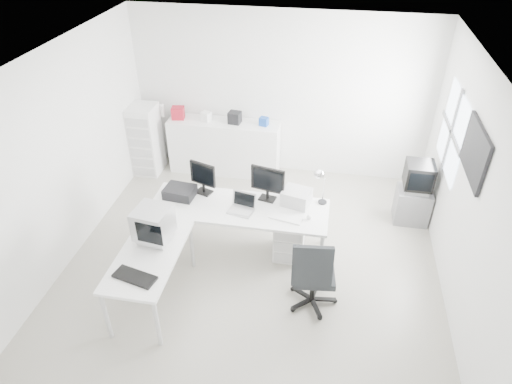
% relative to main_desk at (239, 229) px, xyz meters
% --- Properties ---
extents(floor, '(5.00, 5.00, 0.01)m').
position_rel_main_desk_xyz_m(floor, '(0.23, -0.17, -0.38)').
color(floor, beige).
rests_on(floor, ground).
extents(ceiling, '(5.00, 5.00, 0.01)m').
position_rel_main_desk_xyz_m(ceiling, '(0.23, -0.17, 2.42)').
color(ceiling, white).
rests_on(ceiling, back_wall).
extents(back_wall, '(5.00, 0.02, 2.80)m').
position_rel_main_desk_xyz_m(back_wall, '(0.23, 2.33, 1.02)').
color(back_wall, silver).
rests_on(back_wall, floor).
extents(left_wall, '(0.02, 5.00, 2.80)m').
position_rel_main_desk_xyz_m(left_wall, '(-2.27, -0.17, 1.02)').
color(left_wall, silver).
rests_on(left_wall, floor).
extents(right_wall, '(0.02, 5.00, 2.80)m').
position_rel_main_desk_xyz_m(right_wall, '(2.73, -0.17, 1.02)').
color(right_wall, silver).
rests_on(right_wall, floor).
extents(window, '(0.02, 1.20, 1.10)m').
position_rel_main_desk_xyz_m(window, '(2.71, 1.03, 1.23)').
color(window, white).
rests_on(window, right_wall).
extents(wall_picture, '(0.04, 0.90, 0.60)m').
position_rel_main_desk_xyz_m(wall_picture, '(2.70, -0.07, 1.52)').
color(wall_picture, black).
rests_on(wall_picture, right_wall).
extents(main_desk, '(2.40, 0.80, 0.75)m').
position_rel_main_desk_xyz_m(main_desk, '(0.00, 0.00, 0.00)').
color(main_desk, white).
rests_on(main_desk, floor).
extents(side_desk, '(0.70, 1.40, 0.75)m').
position_rel_main_desk_xyz_m(side_desk, '(-0.85, -1.10, 0.00)').
color(side_desk, white).
rests_on(side_desk, floor).
extents(drawer_pedestal, '(0.40, 0.50, 0.60)m').
position_rel_main_desk_xyz_m(drawer_pedestal, '(0.70, 0.05, -0.08)').
color(drawer_pedestal, white).
rests_on(drawer_pedestal, floor).
extents(inkjet_printer, '(0.43, 0.35, 0.14)m').
position_rel_main_desk_xyz_m(inkjet_printer, '(-0.85, 0.10, 0.45)').
color(inkjet_printer, black).
rests_on(inkjet_printer, main_desk).
extents(lcd_monitor_small, '(0.44, 0.34, 0.49)m').
position_rel_main_desk_xyz_m(lcd_monitor_small, '(-0.55, 0.25, 0.62)').
color(lcd_monitor_small, black).
rests_on(lcd_monitor_small, main_desk).
extents(lcd_monitor_large, '(0.50, 0.29, 0.49)m').
position_rel_main_desk_xyz_m(lcd_monitor_large, '(0.35, 0.25, 0.62)').
color(lcd_monitor_large, black).
rests_on(lcd_monitor_large, main_desk).
extents(laptop, '(0.39, 0.40, 0.22)m').
position_rel_main_desk_xyz_m(laptop, '(0.05, -0.10, 0.49)').
color(laptop, '#B7B7BA').
rests_on(laptop, main_desk).
extents(white_keyboard, '(0.45, 0.22, 0.02)m').
position_rel_main_desk_xyz_m(white_keyboard, '(0.65, -0.15, 0.38)').
color(white_keyboard, white).
rests_on(white_keyboard, main_desk).
extents(white_mouse, '(0.07, 0.07, 0.07)m').
position_rel_main_desk_xyz_m(white_mouse, '(0.95, -0.10, 0.41)').
color(white_mouse, white).
rests_on(white_mouse, main_desk).
extents(laser_printer, '(0.43, 0.39, 0.21)m').
position_rel_main_desk_xyz_m(laser_printer, '(0.75, 0.22, 0.48)').
color(laser_printer, '#B6B6B6').
rests_on(laser_printer, main_desk).
extents(desk_lamp, '(0.16, 0.16, 0.48)m').
position_rel_main_desk_xyz_m(desk_lamp, '(1.10, 0.30, 0.61)').
color(desk_lamp, silver).
rests_on(desk_lamp, main_desk).
extents(crt_monitor, '(0.50, 0.50, 0.51)m').
position_rel_main_desk_xyz_m(crt_monitor, '(-0.85, -0.85, 0.63)').
color(crt_monitor, '#B7B7BA').
rests_on(crt_monitor, side_desk).
extents(black_keyboard, '(0.52, 0.30, 0.03)m').
position_rel_main_desk_xyz_m(black_keyboard, '(-0.85, -1.50, 0.39)').
color(black_keyboard, black).
rests_on(black_keyboard, side_desk).
extents(office_chair, '(0.69, 0.69, 1.08)m').
position_rel_main_desk_xyz_m(office_chair, '(1.09, -0.81, 0.17)').
color(office_chair, '#27292C').
rests_on(office_chair, floor).
extents(tv_cabinet, '(0.51, 0.41, 0.55)m').
position_rel_main_desk_xyz_m(tv_cabinet, '(2.45, 1.15, -0.10)').
color(tv_cabinet, slate).
rests_on(tv_cabinet, floor).
extents(crt_tv, '(0.50, 0.48, 0.45)m').
position_rel_main_desk_xyz_m(crt_tv, '(2.45, 1.15, 0.40)').
color(crt_tv, black).
rests_on(crt_tv, tv_cabinet).
extents(sideboard, '(1.93, 0.48, 0.96)m').
position_rel_main_desk_xyz_m(sideboard, '(-0.70, 2.07, 0.11)').
color(sideboard, white).
rests_on(sideboard, floor).
extents(clutter_box_a, '(0.23, 0.21, 0.21)m').
position_rel_main_desk_xyz_m(clutter_box_a, '(-1.50, 2.07, 0.69)').
color(clutter_box_a, '#A31726').
rests_on(clutter_box_a, sideboard).
extents(clutter_box_b, '(0.20, 0.19, 0.16)m').
position_rel_main_desk_xyz_m(clutter_box_b, '(-1.00, 2.07, 0.67)').
color(clutter_box_b, white).
rests_on(clutter_box_b, sideboard).
extents(clutter_box_c, '(0.22, 0.21, 0.20)m').
position_rel_main_desk_xyz_m(clutter_box_c, '(-0.50, 2.07, 0.69)').
color(clutter_box_c, black).
rests_on(clutter_box_c, sideboard).
extents(clutter_box_d, '(0.16, 0.15, 0.14)m').
position_rel_main_desk_xyz_m(clutter_box_d, '(-0.00, 2.07, 0.66)').
color(clutter_box_d, '#1643A0').
rests_on(clutter_box_d, sideboard).
extents(clutter_bottle, '(0.07, 0.07, 0.22)m').
position_rel_main_desk_xyz_m(clutter_bottle, '(-1.80, 2.11, 0.70)').
color(clutter_bottle, white).
rests_on(clutter_bottle, sideboard).
extents(filing_cabinet, '(0.44, 0.52, 1.25)m').
position_rel_main_desk_xyz_m(filing_cabinet, '(-2.05, 1.83, 0.25)').
color(filing_cabinet, white).
rests_on(filing_cabinet, floor).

